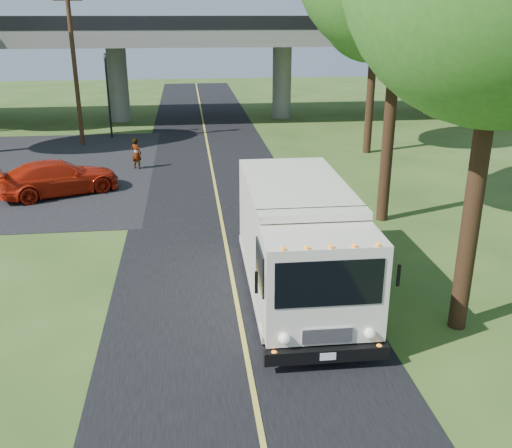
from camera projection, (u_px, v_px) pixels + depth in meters
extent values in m
plane|color=#2F4C1B|center=(248.00, 363.00, 13.09)|extent=(120.00, 120.00, 0.00)
cube|color=black|center=(221.00, 217.00, 22.39)|extent=(7.00, 90.00, 0.02)
cube|color=gold|center=(221.00, 216.00, 22.39)|extent=(0.12, 90.00, 0.01)
cube|color=slate|center=(200.00, 35.00, 40.77)|extent=(50.00, 9.00, 1.20)
cube|color=black|center=(201.00, 23.00, 36.36)|extent=(50.00, 0.25, 0.80)
cube|color=black|center=(198.00, 21.00, 44.55)|extent=(50.00, 0.25, 0.80)
cylinder|color=slate|center=(118.00, 84.00, 41.25)|extent=(1.40, 1.40, 5.40)
cylinder|color=slate|center=(282.00, 81.00, 42.59)|extent=(1.40, 1.40, 5.40)
cylinder|color=slate|center=(435.00, 79.00, 43.94)|extent=(1.40, 1.40, 5.40)
cylinder|color=black|center=(108.00, 96.00, 35.70)|extent=(0.14, 0.14, 5.20)
imported|color=black|center=(105.00, 63.00, 35.00)|extent=(0.18, 0.22, 1.10)
cylinder|color=#472D19|center=(75.00, 68.00, 33.01)|extent=(0.26, 0.26, 9.00)
cube|color=#472D19|center=(67.00, 0.00, 31.71)|extent=(1.60, 0.10, 0.10)
cylinder|color=#382314|center=(474.00, 196.00, 13.42)|extent=(0.44, 0.44, 7.00)
cylinder|color=#382314|center=(390.00, 120.00, 20.82)|extent=(0.44, 0.44, 7.70)
cylinder|color=#382314|center=(371.00, 94.00, 31.55)|extent=(0.44, 0.44, 6.65)
cube|color=silver|center=(293.00, 222.00, 16.42)|extent=(2.76, 4.99, 2.54)
cube|color=silver|center=(319.00, 278.00, 13.20)|extent=(2.73, 2.06, 2.31)
cube|color=black|center=(329.00, 283.00, 12.15)|extent=(2.37, 0.12, 1.07)
cube|color=black|center=(327.00, 355.00, 12.65)|extent=(2.82, 0.24, 0.32)
cube|color=silver|center=(295.00, 277.00, 16.54)|extent=(2.78, 6.57, 0.20)
cylinder|color=black|center=(268.00, 324.00, 13.74)|extent=(0.33, 1.02, 1.01)
cylinder|color=black|center=(361.00, 319.00, 13.97)|extent=(0.33, 1.02, 1.01)
cylinder|color=black|center=(249.00, 248.00, 18.15)|extent=(0.33, 1.02, 1.01)
cylinder|color=black|center=(320.00, 245.00, 18.38)|extent=(0.33, 1.02, 1.01)
imported|color=#B31E0B|center=(58.00, 177.00, 25.01)|extent=(5.59, 4.10, 1.51)
imported|color=gray|center=(136.00, 154.00, 29.02)|extent=(0.70, 0.62, 1.60)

